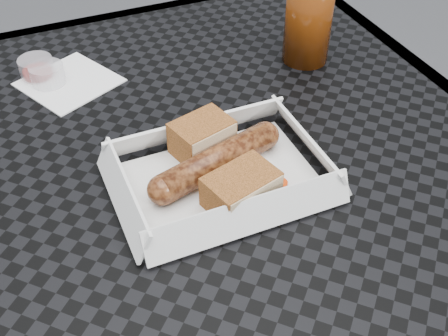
% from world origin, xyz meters
% --- Properties ---
extents(patio_table, '(0.80, 0.80, 0.74)m').
position_xyz_m(patio_table, '(0.00, 0.00, 0.67)').
color(patio_table, black).
rests_on(patio_table, ground).
extents(food_tray, '(0.22, 0.15, 0.00)m').
position_xyz_m(food_tray, '(0.00, -0.08, 0.75)').
color(food_tray, white).
rests_on(food_tray, patio_table).
extents(bratwurst, '(0.18, 0.08, 0.04)m').
position_xyz_m(bratwurst, '(0.00, -0.07, 0.77)').
color(bratwurst, brown).
rests_on(bratwurst, food_tray).
extents(bread_near, '(0.08, 0.07, 0.04)m').
position_xyz_m(bread_near, '(0.00, -0.02, 0.77)').
color(bread_near, '#945225').
rests_on(bread_near, food_tray).
extents(bread_far, '(0.09, 0.07, 0.04)m').
position_xyz_m(bread_far, '(0.01, -0.12, 0.77)').
color(bread_far, '#945225').
rests_on(bread_far, food_tray).
extents(veg_garnish, '(0.03, 0.03, 0.00)m').
position_xyz_m(veg_garnish, '(0.05, -0.12, 0.75)').
color(veg_garnish, '#E73D0A').
rests_on(veg_garnish, food_tray).
extents(napkin, '(0.16, 0.16, 0.00)m').
position_xyz_m(napkin, '(-0.12, 0.20, 0.75)').
color(napkin, white).
rests_on(napkin, patio_table).
extents(condiment_cup_sauce, '(0.05, 0.05, 0.03)m').
position_xyz_m(condiment_cup_sauce, '(-0.16, 0.24, 0.76)').
color(condiment_cup_sauce, maroon).
rests_on(condiment_cup_sauce, patio_table).
extents(condiment_cup_empty, '(0.05, 0.05, 0.03)m').
position_xyz_m(condiment_cup_empty, '(-0.15, 0.21, 0.76)').
color(condiment_cup_empty, silver).
rests_on(condiment_cup_empty, patio_table).
extents(drink_glass, '(0.07, 0.07, 0.15)m').
position_xyz_m(drink_glass, '(0.23, 0.13, 0.82)').
color(drink_glass, '#562307').
rests_on(drink_glass, patio_table).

